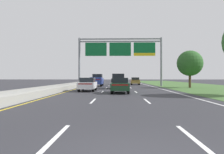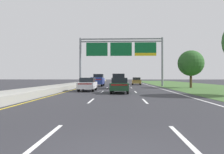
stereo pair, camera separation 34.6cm
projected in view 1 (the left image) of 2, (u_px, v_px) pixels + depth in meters
name	position (u px, v px, depth m)	size (l,w,h in m)	color
ground_plane	(118.00, 86.00, 39.20)	(220.00, 220.00, 0.00)	#2B2B30
lane_striping	(118.00, 86.00, 38.74)	(11.96, 106.00, 0.01)	white
grass_verge_right	(195.00, 86.00, 38.84)	(14.00, 110.00, 0.02)	#3D602D
median_barrier_concrete	(83.00, 84.00, 39.37)	(0.60, 110.00, 0.85)	gray
overhead_sign_gantry	(120.00, 52.00, 38.28)	(15.06, 0.42, 8.71)	gray
pickup_truck_blue	(97.00, 80.00, 38.60)	(2.02, 5.41, 2.20)	navy
car_red_centre_lane_sedan	(118.00, 81.00, 45.06)	(1.84, 4.41, 1.57)	maroon
car_gold_right_lane_sedan	(135.00, 81.00, 45.56)	(1.93, 4.44, 1.57)	#A38438
car_darkgreen_centre_lane_sedan	(120.00, 85.00, 22.11)	(1.92, 4.44, 1.57)	#193D23
car_white_left_lane_sedan	(88.00, 84.00, 25.09)	(1.86, 4.42, 1.57)	silver
car_black_centre_lane_suv	(118.00, 81.00, 30.64)	(2.02, 4.75, 2.11)	black
roadside_tree_mid	(190.00, 63.00, 32.79)	(3.91, 3.91, 5.72)	#4C3823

